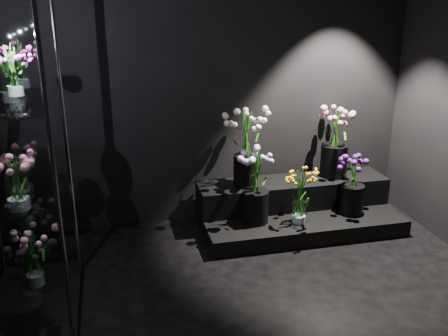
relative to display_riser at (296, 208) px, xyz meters
name	(u,v)px	position (x,y,z in m)	size (l,w,h in m)	color
floor	(276,332)	(-0.76, -1.61, -0.18)	(4.00, 4.00, 0.00)	black
wall_back	(215,85)	(-0.76, 0.39, 1.22)	(4.00, 4.00, 0.00)	black
display_riser	(296,208)	(0.00, 0.00, 0.00)	(1.96, 0.87, 0.44)	black
display_case	(16,164)	(-2.42, -0.96, 0.98)	(0.63, 1.05, 2.31)	black
bouquet_orange_bells	(300,195)	(-0.09, -0.31, 0.27)	(0.31, 0.31, 0.56)	white
bouquet_lilac	(256,183)	(-0.49, -0.19, 0.38)	(0.34, 0.34, 0.72)	black
bouquet_purple	(353,181)	(0.50, -0.22, 0.33)	(0.34, 0.34, 0.61)	black
bouquet_cream_roses	(246,142)	(-0.51, 0.10, 0.70)	(0.48, 0.48, 0.77)	black
bouquet_pink_roses	(335,139)	(0.45, 0.15, 0.65)	(0.39, 0.39, 0.72)	black
bouquet_case_pink	(16,180)	(-2.40, -1.13, 0.92)	(0.34, 0.34, 0.39)	white
bouquet_case_magenta	(13,68)	(-2.39, -0.78, 1.59)	(0.28, 0.28, 0.35)	white
bouquet_case_base_pink	(32,255)	(-2.43, -0.77, 0.18)	(0.35, 0.35, 0.48)	white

